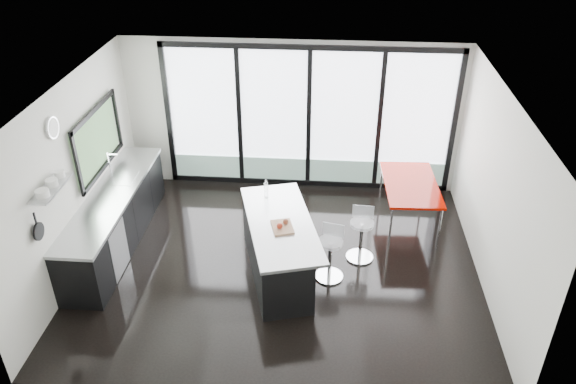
# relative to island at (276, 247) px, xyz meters

# --- Properties ---
(floor) EXTENTS (6.00, 5.00, 0.00)m
(floor) POSITION_rel_island_xyz_m (0.04, 0.13, -0.45)
(floor) COLOR black
(floor) RESTS_ON ground
(ceiling) EXTENTS (6.00, 5.00, 0.00)m
(ceiling) POSITION_rel_island_xyz_m (0.04, 0.13, 2.35)
(ceiling) COLOR white
(ceiling) RESTS_ON wall_back
(wall_back) EXTENTS (6.00, 0.09, 2.80)m
(wall_back) POSITION_rel_island_xyz_m (0.31, 2.59, 0.82)
(wall_back) COLOR beige
(wall_back) RESTS_ON ground
(wall_front) EXTENTS (6.00, 0.00, 2.80)m
(wall_front) POSITION_rel_island_xyz_m (0.04, -2.37, 0.95)
(wall_front) COLOR beige
(wall_front) RESTS_ON ground
(wall_left) EXTENTS (0.26, 5.00, 2.80)m
(wall_left) POSITION_rel_island_xyz_m (-2.93, 0.40, 1.11)
(wall_left) COLOR beige
(wall_left) RESTS_ON ground
(wall_right) EXTENTS (0.00, 5.00, 2.80)m
(wall_right) POSITION_rel_island_xyz_m (3.04, 0.13, 0.95)
(wall_right) COLOR beige
(wall_right) RESTS_ON ground
(counter_cabinets) EXTENTS (0.69, 3.24, 1.36)m
(counter_cabinets) POSITION_rel_island_xyz_m (-2.63, 0.52, 0.02)
(counter_cabinets) COLOR black
(counter_cabinets) RESTS_ON floor
(island) EXTENTS (1.45, 2.32, 1.15)m
(island) POSITION_rel_island_xyz_m (0.00, 0.00, 0.00)
(island) COLOR black
(island) RESTS_ON floor
(bar_stool_near) EXTENTS (0.51, 0.51, 0.67)m
(bar_stool_near) POSITION_rel_island_xyz_m (0.80, -0.08, -0.11)
(bar_stool_near) COLOR silver
(bar_stool_near) RESTS_ON floor
(bar_stool_far) EXTENTS (0.46, 0.46, 0.68)m
(bar_stool_far) POSITION_rel_island_xyz_m (1.27, 0.43, -0.11)
(bar_stool_far) COLOR silver
(bar_stool_far) RESTS_ON floor
(red_table) EXTENTS (0.93, 1.54, 0.81)m
(red_table) POSITION_rel_island_xyz_m (2.09, 1.43, -0.04)
(red_table) COLOR #8D0A00
(red_table) RESTS_ON floor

